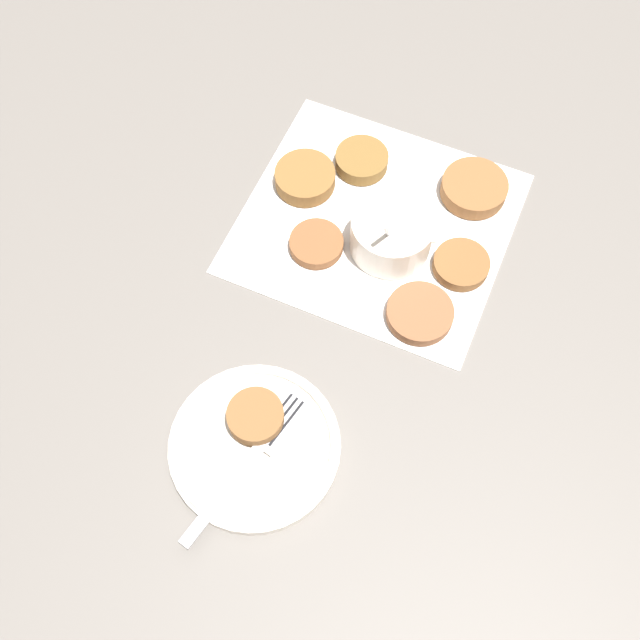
# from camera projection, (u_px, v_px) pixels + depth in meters

# --- Properties ---
(ground_plane) EXTENTS (4.00, 4.00, 0.00)m
(ground_plane) POSITION_uv_depth(u_px,v_px,m) (395.00, 223.00, 0.89)
(ground_plane) COLOR #605B56
(napkin) EXTENTS (0.31, 0.29, 0.00)m
(napkin) POSITION_uv_depth(u_px,v_px,m) (376.00, 222.00, 0.89)
(napkin) COLOR white
(napkin) RESTS_ON ground_plane
(sauce_bowl) EXTENTS (0.10, 0.09, 0.10)m
(sauce_bowl) POSITION_uv_depth(u_px,v_px,m) (392.00, 235.00, 0.85)
(sauce_bowl) COLOR silver
(sauce_bowl) RESTS_ON napkin
(fritter_0) EXTENTS (0.06, 0.06, 0.01)m
(fritter_0) POSITION_uv_depth(u_px,v_px,m) (316.00, 244.00, 0.87)
(fritter_0) COLOR brown
(fritter_0) RESTS_ON napkin
(fritter_1) EXTENTS (0.07, 0.07, 0.01)m
(fritter_1) POSITION_uv_depth(u_px,v_px,m) (420.00, 313.00, 0.83)
(fritter_1) COLOR brown
(fritter_1) RESTS_ON napkin
(fritter_2) EXTENTS (0.07, 0.07, 0.02)m
(fritter_2) POSITION_uv_depth(u_px,v_px,m) (362.00, 160.00, 0.92)
(fritter_2) COLOR brown
(fritter_2) RESTS_ON napkin
(fritter_3) EXTENTS (0.06, 0.06, 0.01)m
(fritter_3) POSITION_uv_depth(u_px,v_px,m) (461.00, 264.00, 0.85)
(fritter_3) COLOR brown
(fritter_3) RESTS_ON napkin
(fritter_4) EXTENTS (0.08, 0.08, 0.02)m
(fritter_4) POSITION_uv_depth(u_px,v_px,m) (474.00, 188.00, 0.90)
(fritter_4) COLOR brown
(fritter_4) RESTS_ON napkin
(fritter_5) EXTENTS (0.07, 0.07, 0.02)m
(fritter_5) POSITION_uv_depth(u_px,v_px,m) (305.00, 178.00, 0.90)
(fritter_5) COLOR brown
(fritter_5) RESTS_ON napkin
(serving_plate) EXTENTS (0.18, 0.18, 0.02)m
(serving_plate) POSITION_uv_depth(u_px,v_px,m) (255.00, 446.00, 0.76)
(serving_plate) COLOR silver
(serving_plate) RESTS_ON ground_plane
(fritter_on_plate) EXTENTS (0.06, 0.06, 0.02)m
(fritter_on_plate) POSITION_uv_depth(u_px,v_px,m) (256.00, 417.00, 0.75)
(fritter_on_plate) COLOR brown
(fritter_on_plate) RESTS_ON serving_plate
(fork) EXTENTS (0.06, 0.19, 0.00)m
(fork) POSITION_uv_depth(u_px,v_px,m) (258.00, 449.00, 0.75)
(fork) COLOR silver
(fork) RESTS_ON serving_plate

